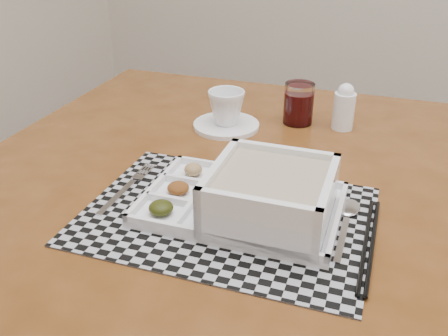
{
  "coord_description": "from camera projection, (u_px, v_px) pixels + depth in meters",
  "views": [
    {
      "loc": [
        -0.49,
        -0.28,
        1.27
      ],
      "look_at": [
        -0.79,
        0.42,
        0.86
      ],
      "focal_mm": 40.0,
      "sensor_mm": 36.0,
      "label": 1
    }
  ],
  "objects": [
    {
      "name": "dining_table",
      "position": [
        246.0,
        216.0,
        0.97
      ],
      "size": [
        1.17,
        1.17,
        0.82
      ],
      "color": "#4E290E",
      "rests_on": "ground"
    },
    {
      "name": "placemat",
      "position": [
        227.0,
        215.0,
        0.81
      ],
      "size": [
        0.48,
        0.37,
        0.0
      ],
      "primitive_type": "cube",
      "rotation": [
        0.0,
        0.0,
        0.07
      ],
      "color": "#999AA1",
      "rests_on": "dining_table"
    },
    {
      "name": "serving_tray",
      "position": [
        261.0,
        199.0,
        0.79
      ],
      "size": [
        0.34,
        0.24,
        0.09
      ],
      "color": "white",
      "rests_on": "placemat"
    },
    {
      "name": "fork",
      "position": [
        129.0,
        187.0,
        0.89
      ],
      "size": [
        0.03,
        0.19,
        0.0
      ],
      "color": "silver",
      "rests_on": "placemat"
    },
    {
      "name": "spoon",
      "position": [
        348.0,
        212.0,
        0.81
      ],
      "size": [
        0.04,
        0.18,
        0.01
      ],
      "color": "silver",
      "rests_on": "placemat"
    },
    {
      "name": "chopsticks",
      "position": [
        369.0,
        243.0,
        0.74
      ],
      "size": [
        0.03,
        0.24,
        0.01
      ],
      "color": "black",
      "rests_on": "placemat"
    },
    {
      "name": "saucer",
      "position": [
        226.0,
        125.0,
        1.13
      ],
      "size": [
        0.15,
        0.15,
        0.01
      ],
      "primitive_type": "cylinder",
      "color": "white",
      "rests_on": "dining_table"
    },
    {
      "name": "cup",
      "position": [
        226.0,
        107.0,
        1.11
      ],
      "size": [
        0.11,
        0.11,
        0.08
      ],
      "primitive_type": "imported",
      "rotation": [
        0.0,
        0.0,
        -0.41
      ],
      "color": "white",
      "rests_on": "saucer"
    },
    {
      "name": "juice_glass",
      "position": [
        299.0,
        105.0,
        1.14
      ],
      "size": [
        0.07,
        0.07,
        0.09
      ],
      "color": "white",
      "rests_on": "dining_table"
    },
    {
      "name": "creamer_bottle",
      "position": [
        344.0,
        107.0,
        1.11
      ],
      "size": [
        0.05,
        0.05,
        0.11
      ],
      "color": "white",
      "rests_on": "dining_table"
    }
  ]
}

